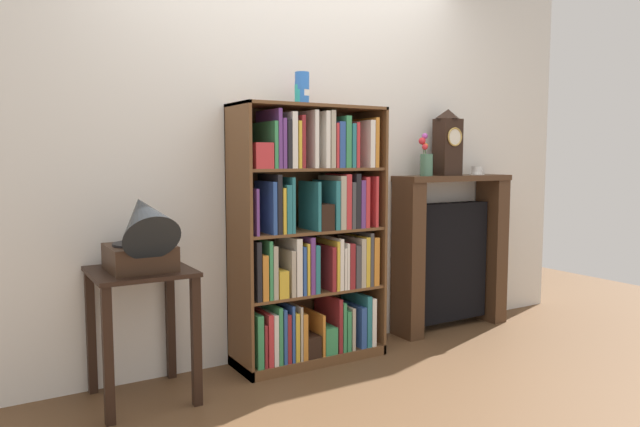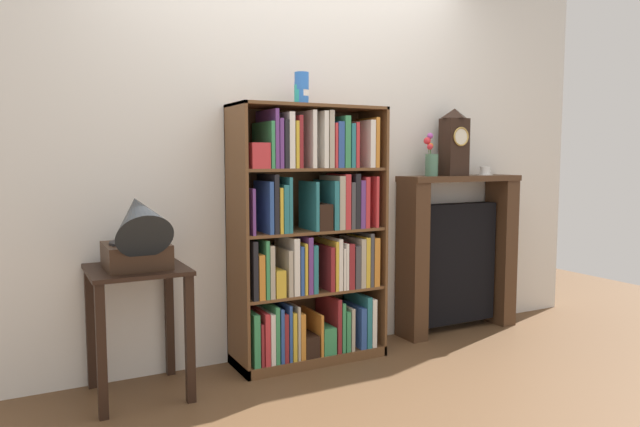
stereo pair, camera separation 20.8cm
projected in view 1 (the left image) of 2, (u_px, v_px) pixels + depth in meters
ground_plane at (318, 366)px, 3.55m from camera, size 7.59×6.40×0.02m
wall_back at (305, 149)px, 3.74m from camera, size 4.59×0.08×2.60m
bookshelf at (310, 246)px, 3.55m from camera, size 0.93×0.35×1.56m
cup_stack at (302, 89)px, 3.47m from camera, size 0.09×0.09×0.19m
side_table_left at (141, 303)px, 2.99m from camera, size 0.49×0.50×0.68m
gramophone at (143, 233)px, 2.89m from camera, size 0.31×0.50×0.47m
fireplace_mantel at (450, 253)px, 4.27m from camera, size 0.94×0.25×1.12m
mantel_clock at (448, 142)px, 4.14m from camera, size 0.17×0.14×0.47m
flower_vase at (426, 160)px, 4.06m from camera, size 0.10×0.09×0.30m
teacup_with_saucer at (477, 171)px, 4.31m from camera, size 0.12×0.11×0.06m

